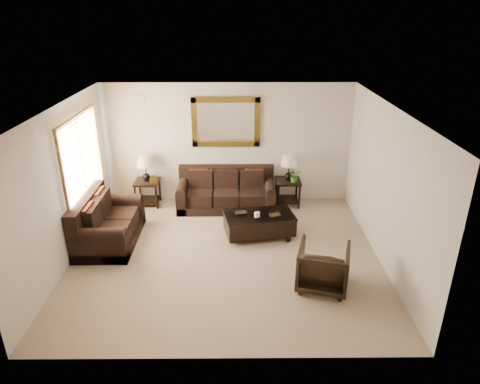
{
  "coord_description": "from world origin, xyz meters",
  "views": [
    {
      "loc": [
        0.21,
        -6.71,
        4.17
      ],
      "look_at": [
        0.26,
        0.6,
        1.0
      ],
      "focal_mm": 32.0,
      "sensor_mm": 36.0,
      "label": 1
    }
  ],
  "objects_px": {
    "sofa": "(226,194)",
    "loveseat": "(106,225)",
    "coffee_table": "(259,222)",
    "end_table_right": "(289,172)",
    "armchair": "(323,265)",
    "end_table_left": "(146,173)"
  },
  "relations": [
    {
      "from": "end_table_left",
      "to": "end_table_right",
      "type": "xyz_separation_m",
      "value": [
        3.18,
        -0.0,
        0.01
      ]
    },
    {
      "from": "end_table_left",
      "to": "end_table_right",
      "type": "relative_size",
      "value": 0.98
    },
    {
      "from": "loveseat",
      "to": "coffee_table",
      "type": "xyz_separation_m",
      "value": [
        2.93,
        0.22,
        -0.07
      ]
    },
    {
      "from": "end_table_right",
      "to": "armchair",
      "type": "xyz_separation_m",
      "value": [
        0.22,
        -3.14,
        -0.38
      ]
    },
    {
      "from": "sofa",
      "to": "loveseat",
      "type": "distance_m",
      "value": 2.74
    },
    {
      "from": "loveseat",
      "to": "end_table_right",
      "type": "height_order",
      "value": "end_table_right"
    },
    {
      "from": "end_table_right",
      "to": "armchair",
      "type": "distance_m",
      "value": 3.17
    },
    {
      "from": "sofa",
      "to": "loveseat",
      "type": "bearing_deg",
      "value": -145.3
    },
    {
      "from": "loveseat",
      "to": "coffee_table",
      "type": "distance_m",
      "value": 2.94
    },
    {
      "from": "sofa",
      "to": "armchair",
      "type": "bearing_deg",
      "value": -61.96
    },
    {
      "from": "coffee_table",
      "to": "sofa",
      "type": "bearing_deg",
      "value": 105.51
    },
    {
      "from": "sofa",
      "to": "coffee_table",
      "type": "bearing_deg",
      "value": -63.24
    },
    {
      "from": "end_table_right",
      "to": "armchair",
      "type": "bearing_deg",
      "value": -86.02
    },
    {
      "from": "end_table_right",
      "to": "coffee_table",
      "type": "height_order",
      "value": "end_table_right"
    },
    {
      "from": "end_table_right",
      "to": "coffee_table",
      "type": "distance_m",
      "value": 1.69
    },
    {
      "from": "loveseat",
      "to": "end_table_right",
      "type": "bearing_deg",
      "value": -65.4
    },
    {
      "from": "armchair",
      "to": "sofa",
      "type": "bearing_deg",
      "value": -46.56
    },
    {
      "from": "sofa",
      "to": "armchair",
      "type": "relative_size",
      "value": 2.66
    },
    {
      "from": "sofa",
      "to": "coffee_table",
      "type": "relative_size",
      "value": 1.47
    },
    {
      "from": "loveseat",
      "to": "armchair",
      "type": "height_order",
      "value": "loveseat"
    },
    {
      "from": "armchair",
      "to": "loveseat",
      "type": "bearing_deg",
      "value": -5.4
    },
    {
      "from": "sofa",
      "to": "loveseat",
      "type": "relative_size",
      "value": 1.27
    }
  ]
}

